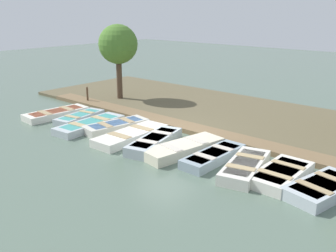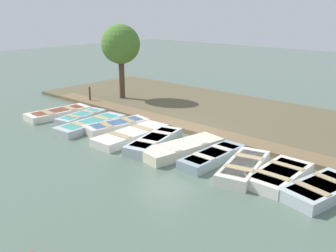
% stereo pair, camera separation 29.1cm
% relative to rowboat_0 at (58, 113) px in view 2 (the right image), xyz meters
% --- Properties ---
extents(ground_plane, '(80.00, 80.00, 0.00)m').
position_rel_rowboat_0_xyz_m(ground_plane, '(-1.25, 6.44, -0.18)').
color(ground_plane, '#566B5B').
extents(shore_bank, '(8.00, 24.00, 0.17)m').
position_rel_rowboat_0_xyz_m(shore_bank, '(-6.25, 6.44, -0.09)').
color(shore_bank, brown).
rests_on(shore_bank, ground_plane).
extents(dock_walkway, '(1.07, 19.78, 0.21)m').
position_rel_rowboat_0_xyz_m(dock_walkway, '(-2.76, 6.44, -0.07)').
color(dock_walkway, brown).
rests_on(dock_walkway, ground_plane).
extents(rowboat_0, '(3.37, 1.39, 0.36)m').
position_rel_rowboat_0_xyz_m(rowboat_0, '(0.00, 0.00, 0.00)').
color(rowboat_0, silver).
rests_on(rowboat_0, ground_plane).
extents(rowboat_1, '(2.85, 1.44, 0.34)m').
position_rel_rowboat_0_xyz_m(rowboat_1, '(-0.40, 1.46, -0.01)').
color(rowboat_1, '#B2BCC1').
rests_on(rowboat_1, ground_plane).
extents(rowboat_2, '(3.62, 1.42, 0.35)m').
position_rel_rowboat_0_xyz_m(rowboat_2, '(0.07, 2.89, -0.00)').
color(rowboat_2, '#B2BCC1').
rests_on(rowboat_2, ground_plane).
extents(rowboat_3, '(3.19, 1.60, 0.39)m').
position_rel_rowboat_0_xyz_m(rowboat_3, '(-0.56, 4.04, 0.02)').
color(rowboat_3, beige).
rests_on(rowboat_3, ground_plane).
extents(rowboat_4, '(3.60, 1.34, 0.37)m').
position_rel_rowboat_0_xyz_m(rowboat_4, '(-0.12, 5.49, 0.01)').
color(rowboat_4, silver).
rests_on(rowboat_4, ground_plane).
extents(rowboat_5, '(3.35, 1.72, 0.43)m').
position_rel_rowboat_0_xyz_m(rowboat_5, '(-0.13, 6.86, 0.04)').
color(rowboat_5, '#B2BCC1').
rests_on(rowboat_5, ground_plane).
extents(rowboat_6, '(3.55, 1.71, 0.43)m').
position_rel_rowboat_0_xyz_m(rowboat_6, '(-0.31, 8.24, 0.04)').
color(rowboat_6, beige).
rests_on(rowboat_6, ground_plane).
extents(rowboat_7, '(3.00, 1.00, 0.37)m').
position_rel_rowboat_0_xyz_m(rowboat_7, '(-0.46, 9.54, 0.01)').
color(rowboat_7, '#8C9EA8').
rests_on(rowboat_7, ground_plane).
extents(rowboat_8, '(3.11, 1.73, 0.41)m').
position_rel_rowboat_0_xyz_m(rowboat_8, '(-0.33, 10.93, 0.03)').
color(rowboat_8, silver).
rests_on(rowboat_8, ground_plane).
extents(rowboat_9, '(2.64, 1.23, 0.39)m').
position_rel_rowboat_0_xyz_m(rowboat_9, '(-0.58, 12.12, 0.02)').
color(rowboat_9, silver).
rests_on(rowboat_9, ground_plane).
extents(rowboat_10, '(2.84, 1.78, 0.40)m').
position_rel_rowboat_0_xyz_m(rowboat_10, '(-0.46, 13.52, 0.02)').
color(rowboat_10, '#B2BCC1').
rests_on(rowboat_10, ground_plane).
extents(mooring_post_near, '(0.11, 0.11, 1.02)m').
position_rel_rowboat_0_xyz_m(mooring_post_near, '(-2.81, -1.04, 0.34)').
color(mooring_post_near, brown).
rests_on(mooring_post_near, ground_plane).
extents(park_tree_far_left, '(2.30, 2.30, 4.56)m').
position_rel_rowboat_0_xyz_m(park_tree_far_left, '(-4.59, -0.17, 3.18)').
color(park_tree_far_left, '#4C3828').
rests_on(park_tree_far_left, ground_plane).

